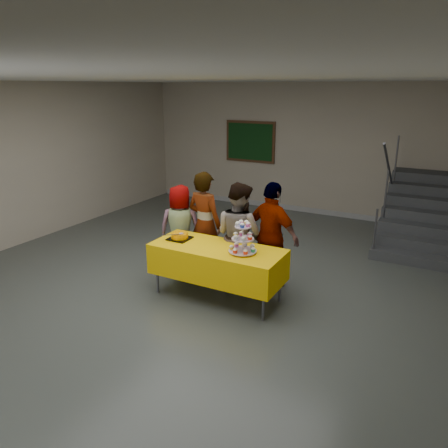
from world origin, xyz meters
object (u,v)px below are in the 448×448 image
(bake_table, at_px, (217,261))
(staircase, at_px, (420,216))
(schoolchild_a, at_px, (180,228))
(schoolchild_b, at_px, (205,224))
(cupcake_stand, at_px, (243,240))
(schoolchild_c, at_px, (239,235))
(bear_cake, at_px, (180,235))
(schoolchild_d, at_px, (272,236))
(noticeboard, at_px, (250,142))

(bake_table, distance_m, staircase, 4.64)
(schoolchild_a, distance_m, schoolchild_b, 0.46)
(bake_table, relative_size, schoolchild_a, 1.32)
(cupcake_stand, bearing_deg, bake_table, 175.80)
(bake_table, height_order, schoolchild_a, schoolchild_a)
(cupcake_stand, bearing_deg, schoolchild_c, 121.00)
(cupcake_stand, relative_size, schoolchild_b, 0.27)
(bear_cake, bearing_deg, staircase, 53.97)
(bake_table, distance_m, cupcake_stand, 0.57)
(cupcake_stand, bearing_deg, schoolchild_d, 80.84)
(schoolchild_a, xyz_separation_m, schoolchild_d, (1.55, 0.09, 0.10))
(bear_cake, height_order, schoolchild_b, schoolchild_b)
(bake_table, height_order, schoolchild_b, schoolchild_b)
(bear_cake, relative_size, schoolchild_a, 0.25)
(bake_table, xyz_separation_m, schoolchild_b, (-0.58, 0.64, 0.28))
(bake_table, xyz_separation_m, schoolchild_a, (-1.03, 0.61, 0.15))
(cupcake_stand, bearing_deg, bear_cake, 176.94)
(schoolchild_b, bearing_deg, cupcake_stand, 153.43)
(bake_table, relative_size, noticeboard, 1.45)
(bake_table, height_order, cupcake_stand, cupcake_stand)
(schoolchild_b, bearing_deg, bake_table, 139.80)
(bake_table, bearing_deg, bear_cake, 177.67)
(staircase, relative_size, noticeboard, 1.85)
(noticeboard, bearing_deg, cupcake_stand, -65.73)
(cupcake_stand, relative_size, staircase, 0.19)
(schoolchild_a, bearing_deg, noticeboard, -100.57)
(schoolchild_c, height_order, staircase, staircase)
(schoolchild_c, xyz_separation_m, noticeboard, (-1.88, 4.35, 0.80))
(schoolchild_d, bearing_deg, cupcake_stand, 97.29)
(cupcake_stand, distance_m, schoolchild_c, 0.67)
(schoolchild_b, bearing_deg, bear_cake, 91.91)
(schoolchild_d, relative_size, noticeboard, 1.24)
(schoolchild_c, height_order, schoolchild_d, schoolchild_d)
(bear_cake, height_order, schoolchild_c, schoolchild_c)
(cupcake_stand, bearing_deg, schoolchild_a, 155.94)
(bake_table, bearing_deg, staircase, 60.60)
(bear_cake, xyz_separation_m, schoolchild_c, (0.72, 0.50, -0.03))
(schoolchild_c, relative_size, schoolchild_d, 0.99)
(schoolchild_c, distance_m, schoolchild_d, 0.49)
(staircase, bearing_deg, schoolchild_c, -122.12)
(schoolchild_a, relative_size, schoolchild_b, 0.85)
(bake_table, relative_size, schoolchild_b, 1.12)
(bear_cake, xyz_separation_m, schoolchild_a, (-0.38, 0.58, -0.12))
(bear_cake, distance_m, staircase, 4.98)
(cupcake_stand, distance_m, noticeboard, 5.43)
(schoolchild_a, xyz_separation_m, schoolchild_b, (0.44, 0.03, 0.13))
(cupcake_stand, height_order, schoolchild_a, schoolchild_a)
(cupcake_stand, xyz_separation_m, schoolchild_c, (-0.34, 0.56, -0.16))
(bake_table, relative_size, schoolchild_d, 1.17)
(cupcake_stand, bearing_deg, noticeboard, 114.27)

